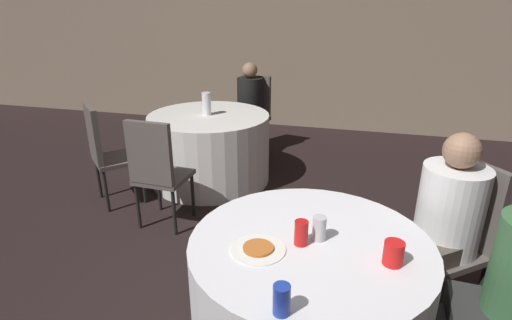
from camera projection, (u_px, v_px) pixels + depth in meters
name	position (u px, v px, depth m)	size (l,w,h in m)	color
wall_back	(338.00, 33.00, 5.62)	(16.00, 0.06, 2.80)	gray
table_near	(307.00, 302.00, 2.05)	(1.18, 1.18, 0.72)	silver
table_far	(210.00, 148.00, 4.22)	(1.25, 1.25, 0.72)	white
chair_near_northeast	(458.00, 228.00, 2.35)	(0.56, 0.56, 0.96)	#59514C
chair_far_north	(254.00, 108.00, 5.02)	(0.47, 0.47, 0.96)	#59514C
chair_far_south	(156.00, 167.00, 3.22)	(0.42, 0.43, 0.96)	#59514C
chair_far_southwest	(105.00, 148.00, 3.65)	(0.57, 0.57, 0.96)	#59514C
person_white_shirt	(438.00, 229.00, 2.27)	(0.50, 0.48, 1.16)	#4C4238
person_green_jacket	(502.00, 302.00, 1.71)	(0.49, 0.32, 1.20)	#282828
person_black_shirt	(247.00, 111.00, 4.87)	(0.36, 0.49, 1.14)	#33384C
pizza_plate_near	(258.00, 249.00, 1.85)	(0.26, 0.26, 0.02)	white
soda_can_silver	(319.00, 228.00, 1.91)	(0.07, 0.07, 0.12)	silver
soda_can_blue	(282.00, 300.00, 1.45)	(0.07, 0.07, 0.12)	#1E38A5
soda_can_red	(301.00, 233.00, 1.88)	(0.07, 0.07, 0.12)	red
cup_near	(393.00, 253.00, 1.73)	(0.09, 0.09, 0.11)	red
bottle_far	(207.00, 104.00, 4.05)	(0.09, 0.09, 0.23)	white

